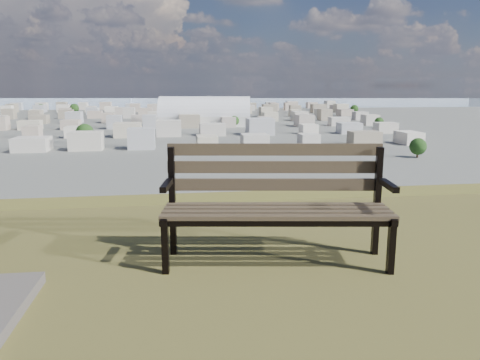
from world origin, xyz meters
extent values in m
cube|color=#483A29|center=(-0.46, 1.75, 25.45)|extent=(1.81, 0.36, 0.04)
cube|color=#483A29|center=(-0.44, 1.87, 25.45)|extent=(1.81, 0.36, 0.04)
cube|color=#483A29|center=(-0.42, 1.99, 25.45)|extent=(1.81, 0.36, 0.04)
cube|color=#483A29|center=(-0.41, 2.11, 25.45)|extent=(1.81, 0.36, 0.04)
cube|color=#483A29|center=(-0.39, 2.19, 25.61)|extent=(1.81, 0.31, 0.10)
cube|color=#483A29|center=(-0.39, 2.21, 25.75)|extent=(1.81, 0.31, 0.10)
cube|color=#483A29|center=(-0.39, 2.24, 25.90)|extent=(1.81, 0.31, 0.10)
cube|color=black|center=(-1.32, 1.86, 25.22)|extent=(0.06, 0.07, 0.45)
cube|color=black|center=(-1.26, 2.29, 25.47)|extent=(0.06, 0.07, 0.93)
cube|color=black|center=(-1.29, 2.06, 25.41)|extent=(0.13, 0.51, 0.05)
cube|color=black|center=(-1.30, 2.01, 25.67)|extent=(0.10, 0.37, 0.05)
cube|color=black|center=(0.40, 1.60, 25.22)|extent=(0.06, 0.07, 0.45)
cube|color=black|center=(0.46, 2.03, 25.47)|extent=(0.06, 0.07, 0.93)
cube|color=black|center=(0.43, 1.80, 25.41)|extent=(0.13, 0.51, 0.05)
cube|color=black|center=(0.42, 1.75, 25.67)|extent=(0.10, 0.37, 0.05)
cube|color=black|center=(-0.46, 1.74, 25.40)|extent=(1.81, 0.31, 0.04)
cube|color=black|center=(-0.40, 2.12, 25.40)|extent=(1.81, 0.31, 0.04)
cube|color=silver|center=(22.12, 315.37, 3.35)|extent=(63.62, 34.60, 6.71)
cylinder|color=white|center=(22.12, 315.37, 6.71)|extent=(63.62, 34.60, 25.49)
cube|color=silver|center=(-60.00, 200.00, 3.50)|extent=(11.00, 11.00, 7.00)
cube|color=#B5A79B|center=(-36.00, 200.00, 3.50)|extent=(11.00, 11.00, 7.00)
cube|color=#B9A593|center=(-12.00, 200.00, 3.50)|extent=(11.00, 11.00, 7.00)
cube|color=#ACADB1|center=(12.00, 200.00, 3.50)|extent=(11.00, 11.00, 7.00)
cube|color=beige|center=(36.00, 200.00, 3.50)|extent=(11.00, 11.00, 7.00)
cube|color=gray|center=(60.00, 200.00, 3.50)|extent=(11.00, 11.00, 7.00)
cube|color=beige|center=(84.00, 200.00, 3.50)|extent=(11.00, 11.00, 7.00)
cube|color=beige|center=(108.00, 200.00, 3.50)|extent=(11.00, 11.00, 7.00)
cube|color=#B9A593|center=(-72.00, 250.00, 3.50)|extent=(11.00, 11.00, 7.00)
cube|color=#ACADB1|center=(-48.00, 250.00, 3.50)|extent=(11.00, 11.00, 7.00)
cube|color=beige|center=(-24.00, 250.00, 3.50)|extent=(11.00, 11.00, 7.00)
cube|color=gray|center=(0.00, 250.00, 3.50)|extent=(11.00, 11.00, 7.00)
cube|color=beige|center=(24.00, 250.00, 3.50)|extent=(11.00, 11.00, 7.00)
cube|color=beige|center=(48.00, 250.00, 3.50)|extent=(11.00, 11.00, 7.00)
cube|color=silver|center=(72.00, 250.00, 3.50)|extent=(11.00, 11.00, 7.00)
cube|color=#B5A79B|center=(96.00, 250.00, 3.50)|extent=(11.00, 11.00, 7.00)
cube|color=#B9A593|center=(120.00, 250.00, 3.50)|extent=(11.00, 11.00, 7.00)
cube|color=gray|center=(-84.00, 300.00, 3.50)|extent=(11.00, 11.00, 7.00)
cube|color=beige|center=(-60.00, 300.00, 3.50)|extent=(11.00, 11.00, 7.00)
cube|color=beige|center=(-36.00, 300.00, 3.50)|extent=(11.00, 11.00, 7.00)
cube|color=silver|center=(-12.00, 300.00, 3.50)|extent=(11.00, 11.00, 7.00)
cube|color=#B5A79B|center=(12.00, 300.00, 3.50)|extent=(11.00, 11.00, 7.00)
cube|color=#B9A593|center=(36.00, 300.00, 3.50)|extent=(11.00, 11.00, 7.00)
cube|color=#ACADB1|center=(60.00, 300.00, 3.50)|extent=(11.00, 11.00, 7.00)
cube|color=beige|center=(84.00, 300.00, 3.50)|extent=(11.00, 11.00, 7.00)
cube|color=gray|center=(108.00, 300.00, 3.50)|extent=(11.00, 11.00, 7.00)
cube|color=beige|center=(132.00, 300.00, 3.50)|extent=(11.00, 11.00, 7.00)
cube|color=#B5A79B|center=(-96.00, 350.00, 3.50)|extent=(11.00, 11.00, 7.00)
cube|color=#B9A593|center=(-72.00, 350.00, 3.50)|extent=(11.00, 11.00, 7.00)
cube|color=#ACADB1|center=(-48.00, 350.00, 3.50)|extent=(11.00, 11.00, 7.00)
cube|color=beige|center=(-24.00, 350.00, 3.50)|extent=(11.00, 11.00, 7.00)
cube|color=gray|center=(0.00, 350.00, 3.50)|extent=(11.00, 11.00, 7.00)
cube|color=beige|center=(24.00, 350.00, 3.50)|extent=(11.00, 11.00, 7.00)
cube|color=beige|center=(48.00, 350.00, 3.50)|extent=(11.00, 11.00, 7.00)
cube|color=silver|center=(72.00, 350.00, 3.50)|extent=(11.00, 11.00, 7.00)
cube|color=#B5A79B|center=(96.00, 350.00, 3.50)|extent=(11.00, 11.00, 7.00)
cube|color=#B9A593|center=(120.00, 350.00, 3.50)|extent=(11.00, 11.00, 7.00)
cube|color=#ACADB1|center=(144.00, 350.00, 3.50)|extent=(11.00, 11.00, 7.00)
cube|color=gray|center=(-132.00, 400.00, 3.50)|extent=(11.00, 11.00, 7.00)
cube|color=beige|center=(-108.00, 400.00, 3.50)|extent=(11.00, 11.00, 7.00)
cube|color=beige|center=(-84.00, 400.00, 3.50)|extent=(11.00, 11.00, 7.00)
cube|color=silver|center=(-60.00, 400.00, 3.50)|extent=(11.00, 11.00, 7.00)
cube|color=#B5A79B|center=(-36.00, 400.00, 3.50)|extent=(11.00, 11.00, 7.00)
cube|color=#B9A593|center=(-12.00, 400.00, 3.50)|extent=(11.00, 11.00, 7.00)
cube|color=#ACADB1|center=(12.00, 400.00, 3.50)|extent=(11.00, 11.00, 7.00)
cube|color=beige|center=(36.00, 400.00, 3.50)|extent=(11.00, 11.00, 7.00)
cube|color=gray|center=(60.00, 400.00, 3.50)|extent=(11.00, 11.00, 7.00)
cube|color=beige|center=(84.00, 400.00, 3.50)|extent=(11.00, 11.00, 7.00)
cube|color=beige|center=(108.00, 400.00, 3.50)|extent=(11.00, 11.00, 7.00)
cube|color=silver|center=(132.00, 400.00, 3.50)|extent=(11.00, 11.00, 7.00)
cube|color=#B5A79B|center=(156.00, 400.00, 3.50)|extent=(11.00, 11.00, 7.00)
cube|color=#ACADB1|center=(-144.00, 450.00, 3.50)|extent=(11.00, 11.00, 7.00)
cube|color=beige|center=(-120.00, 450.00, 3.50)|extent=(11.00, 11.00, 7.00)
cube|color=gray|center=(-96.00, 450.00, 3.50)|extent=(11.00, 11.00, 7.00)
cube|color=beige|center=(-72.00, 450.00, 3.50)|extent=(11.00, 11.00, 7.00)
cube|color=beige|center=(-48.00, 450.00, 3.50)|extent=(11.00, 11.00, 7.00)
cube|color=silver|center=(-24.00, 450.00, 3.50)|extent=(11.00, 11.00, 7.00)
cube|color=#B5A79B|center=(0.00, 450.00, 3.50)|extent=(11.00, 11.00, 7.00)
cube|color=#B9A593|center=(24.00, 450.00, 3.50)|extent=(11.00, 11.00, 7.00)
cube|color=#ACADB1|center=(48.00, 450.00, 3.50)|extent=(11.00, 11.00, 7.00)
cube|color=beige|center=(72.00, 450.00, 3.50)|extent=(11.00, 11.00, 7.00)
cube|color=gray|center=(96.00, 450.00, 3.50)|extent=(11.00, 11.00, 7.00)
cube|color=beige|center=(120.00, 450.00, 3.50)|extent=(11.00, 11.00, 7.00)
cube|color=beige|center=(144.00, 450.00, 3.50)|extent=(11.00, 11.00, 7.00)
cube|color=silver|center=(168.00, 450.00, 3.50)|extent=(11.00, 11.00, 7.00)
cube|color=#B9A593|center=(-156.00, 500.00, 3.50)|extent=(11.00, 11.00, 7.00)
cube|color=#ACADB1|center=(-132.00, 500.00, 3.50)|extent=(11.00, 11.00, 7.00)
cube|color=beige|center=(-108.00, 500.00, 3.50)|extent=(11.00, 11.00, 7.00)
cube|color=gray|center=(-84.00, 500.00, 3.50)|extent=(11.00, 11.00, 7.00)
cube|color=beige|center=(-60.00, 500.00, 3.50)|extent=(11.00, 11.00, 7.00)
cube|color=beige|center=(-36.00, 500.00, 3.50)|extent=(11.00, 11.00, 7.00)
cube|color=silver|center=(-12.00, 500.00, 3.50)|extent=(11.00, 11.00, 7.00)
cube|color=#B5A79B|center=(12.00, 500.00, 3.50)|extent=(11.00, 11.00, 7.00)
cube|color=#B9A593|center=(36.00, 500.00, 3.50)|extent=(11.00, 11.00, 7.00)
cube|color=#ACADB1|center=(60.00, 500.00, 3.50)|extent=(11.00, 11.00, 7.00)
cube|color=beige|center=(84.00, 500.00, 3.50)|extent=(11.00, 11.00, 7.00)
cube|color=gray|center=(108.00, 500.00, 3.50)|extent=(11.00, 11.00, 7.00)
cube|color=beige|center=(132.00, 500.00, 3.50)|extent=(11.00, 11.00, 7.00)
cube|color=beige|center=(156.00, 500.00, 3.50)|extent=(11.00, 11.00, 7.00)
cube|color=silver|center=(180.00, 500.00, 3.50)|extent=(11.00, 11.00, 7.00)
cube|color=#B9A593|center=(-168.00, 550.00, 3.50)|extent=(11.00, 11.00, 7.00)
cube|color=#ACADB1|center=(-144.00, 550.00, 3.50)|extent=(11.00, 11.00, 7.00)
cube|color=beige|center=(-120.00, 550.00, 3.50)|extent=(11.00, 11.00, 7.00)
cube|color=gray|center=(-96.00, 550.00, 3.50)|extent=(11.00, 11.00, 7.00)
cube|color=beige|center=(-72.00, 550.00, 3.50)|extent=(11.00, 11.00, 7.00)
cube|color=beige|center=(-48.00, 550.00, 3.50)|extent=(11.00, 11.00, 7.00)
cube|color=silver|center=(-24.00, 550.00, 3.50)|extent=(11.00, 11.00, 7.00)
cube|color=#B5A79B|center=(0.00, 550.00, 3.50)|extent=(11.00, 11.00, 7.00)
cube|color=#B9A593|center=(24.00, 550.00, 3.50)|extent=(11.00, 11.00, 7.00)
cube|color=#ACADB1|center=(48.00, 550.00, 3.50)|extent=(11.00, 11.00, 7.00)
cube|color=beige|center=(72.00, 550.00, 3.50)|extent=(11.00, 11.00, 7.00)
cube|color=gray|center=(96.00, 550.00, 3.50)|extent=(11.00, 11.00, 7.00)
cube|color=beige|center=(120.00, 550.00, 3.50)|extent=(11.00, 11.00, 7.00)
cube|color=beige|center=(144.00, 550.00, 3.50)|extent=(11.00, 11.00, 7.00)
cube|color=silver|center=(168.00, 550.00, 3.50)|extent=(11.00, 11.00, 7.00)
cube|color=#B5A79B|center=(192.00, 550.00, 3.50)|extent=(11.00, 11.00, 7.00)
cylinder|color=#38281C|center=(90.00, 160.00, 1.05)|extent=(0.80, 0.80, 2.10)
sphere|color=#163512|center=(90.00, 160.00, 4.20)|extent=(6.30, 6.30, 6.30)
cylinder|color=#38281C|center=(-40.00, 220.00, 1.35)|extent=(0.80, 0.80, 2.70)
sphere|color=#163512|center=(-40.00, 220.00, 5.40)|extent=(8.10, 8.10, 8.10)
cylinder|color=#38281C|center=(130.00, 280.00, 0.97)|extent=(0.80, 0.80, 1.95)
sphere|color=#163512|center=(130.00, 280.00, 3.90)|extent=(5.85, 5.85, 5.85)
cylinder|color=#38281C|center=(60.00, 400.00, 1.12)|extent=(0.80, 0.80, 2.25)
sphere|color=#163512|center=(60.00, 400.00, 4.50)|extent=(6.75, 6.75, 6.75)
cylinder|color=#38281C|center=(-90.00, 460.00, 1.43)|extent=(0.80, 0.80, 2.85)
sphere|color=#163512|center=(-90.00, 460.00, 5.70)|extent=(8.55, 8.55, 8.55)
cylinder|color=#38281C|center=(-130.00, 500.00, 1.20)|extent=(0.80, 0.80, 2.40)
sphere|color=#163512|center=(-130.00, 500.00, 4.80)|extent=(7.20, 7.20, 7.20)
cylinder|color=#38281C|center=(40.00, 300.00, 1.05)|extent=(0.80, 0.80, 2.10)
sphere|color=#163512|center=(40.00, 300.00, 4.20)|extent=(6.30, 6.30, 6.30)
cylinder|color=#38281C|center=(170.00, 420.00, 1.27)|extent=(0.80, 0.80, 2.55)
sphere|color=#163512|center=(170.00, 420.00, 5.10)|extent=(7.65, 7.65, 7.65)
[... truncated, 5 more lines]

